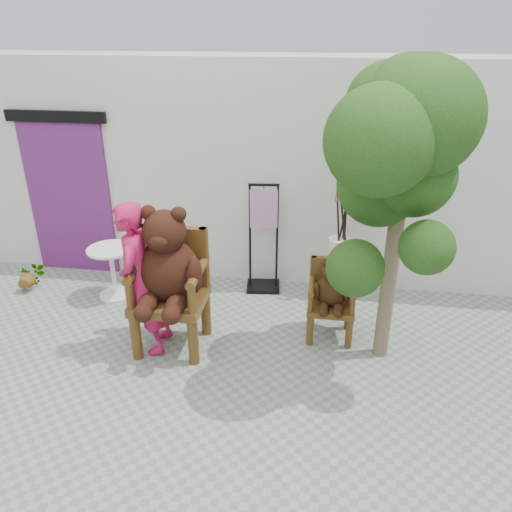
# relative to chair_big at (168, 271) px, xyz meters

# --- Properties ---
(ground_plane) EXTENTS (60.00, 60.00, 0.00)m
(ground_plane) POSITION_rel_chair_big_xyz_m (1.04, -0.89, -0.95)
(ground_plane) COLOR gray
(ground_plane) RESTS_ON ground
(back_wall) EXTENTS (9.00, 1.00, 3.00)m
(back_wall) POSITION_rel_chair_big_xyz_m (1.04, 2.21, 0.55)
(back_wall) COLOR silver
(back_wall) RESTS_ON ground
(doorway) EXTENTS (1.40, 0.11, 2.33)m
(doorway) POSITION_rel_chair_big_xyz_m (-1.96, 1.69, 0.21)
(doorway) COLOR #632165
(doorway) RESTS_ON ground
(chair_big) EXTENTS (0.82, 0.88, 1.69)m
(chair_big) POSITION_rel_chair_big_xyz_m (0.00, 0.00, 0.00)
(chair_big) COLOR #452B0E
(chair_big) RESTS_ON ground
(chair_small) EXTENTS (0.53, 0.54, 1.00)m
(chair_small) POSITION_rel_chair_big_xyz_m (1.77, 0.45, -0.36)
(chair_small) COLOR #452B0E
(chair_small) RESTS_ON ground
(person) EXTENTS (0.46, 0.66, 1.73)m
(person) POSITION_rel_chair_big_xyz_m (-0.27, -0.08, -0.09)
(person) COLOR #B9164A
(person) RESTS_ON ground
(cafe_table) EXTENTS (0.60, 0.60, 0.70)m
(cafe_table) POSITION_rel_chair_big_xyz_m (-1.11, 0.97, -0.51)
(cafe_table) COLOR white
(cafe_table) RESTS_ON ground
(display_stand) EXTENTS (0.48, 0.39, 1.51)m
(display_stand) POSITION_rel_chair_big_xyz_m (0.84, 1.46, -0.37)
(display_stand) COLOR black
(display_stand) RESTS_ON ground
(stool_bucket) EXTENTS (0.32, 0.32, 1.45)m
(stool_bucket) POSITION_rel_chair_big_xyz_m (1.85, 1.46, -0.31)
(stool_bucket) COLOR white
(stool_bucket) RESTS_ON ground
(tree) EXTENTS (1.36, 1.74, 3.16)m
(tree) POSITION_rel_chair_big_xyz_m (2.27, 0.07, 1.39)
(tree) COLOR brown
(tree) RESTS_ON ground
(potted_plant) EXTENTS (0.37, 0.33, 0.37)m
(potted_plant) POSITION_rel_chair_big_xyz_m (-2.36, 1.00, -0.77)
(potted_plant) COLOR #14330E
(potted_plant) RESTS_ON ground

